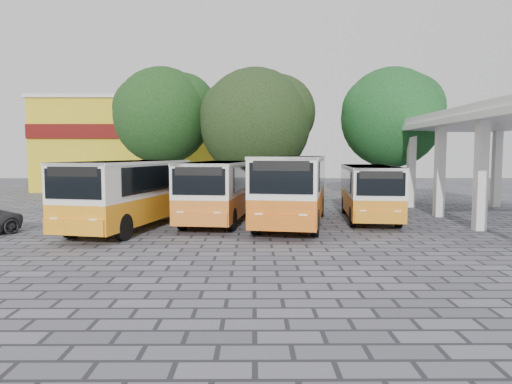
{
  "coord_description": "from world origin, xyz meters",
  "views": [
    {
      "loc": [
        -1.89,
        -17.62,
        3.28
      ],
      "look_at": [
        -1.78,
        3.8,
        1.5
      ],
      "focal_mm": 32.0,
      "sensor_mm": 36.0,
      "label": 1
    }
  ],
  "objects_px": {
    "bus_centre_left": "(219,187)",
    "bus_centre_right": "(293,185)",
    "bus_far_left": "(130,190)",
    "bus_far_right": "(369,189)"
  },
  "relations": [
    {
      "from": "bus_centre_left",
      "to": "bus_centre_right",
      "type": "height_order",
      "value": "bus_centre_right"
    },
    {
      "from": "bus_centre_left",
      "to": "bus_centre_right",
      "type": "xyz_separation_m",
      "value": [
        3.47,
        -1.02,
        0.16
      ]
    },
    {
      "from": "bus_centre_left",
      "to": "bus_far_right",
      "type": "distance_m",
      "value": 7.47
    },
    {
      "from": "bus_far_left",
      "to": "bus_far_right",
      "type": "relative_size",
      "value": 1.12
    },
    {
      "from": "bus_centre_left",
      "to": "bus_centre_right",
      "type": "bearing_deg",
      "value": -9.04
    },
    {
      "from": "bus_centre_right",
      "to": "bus_far_right",
      "type": "height_order",
      "value": "bus_centre_right"
    },
    {
      "from": "bus_far_left",
      "to": "bus_centre_right",
      "type": "height_order",
      "value": "bus_centre_right"
    },
    {
      "from": "bus_centre_left",
      "to": "bus_centre_right",
      "type": "relative_size",
      "value": 0.9
    },
    {
      "from": "bus_far_left",
      "to": "bus_far_right",
      "type": "height_order",
      "value": "bus_far_left"
    },
    {
      "from": "bus_far_left",
      "to": "bus_centre_left",
      "type": "xyz_separation_m",
      "value": [
        3.78,
        2.02,
        -0.04
      ]
    }
  ]
}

